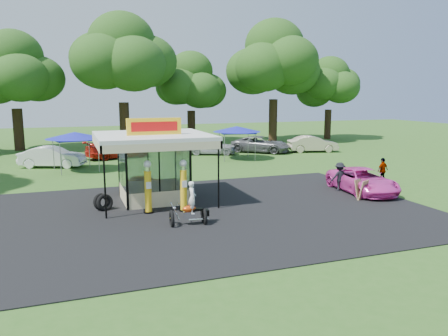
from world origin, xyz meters
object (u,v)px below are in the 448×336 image
Objects in this scene: gas_station_kiosk at (153,166)px; a_frame_sign at (361,190)px; gas_pump_right at (184,187)px; motorcycle at (191,208)px; spectator_east_a at (340,177)px; bg_car_d at (261,144)px; pink_sedan at (362,181)px; bg_car_b at (117,149)px; kiosk_car at (146,183)px; bg_car_e at (313,144)px; bg_car_a at (52,157)px; gas_pump_left at (148,188)px; tent_west at (75,136)px; spectator_east_b at (383,170)px; bg_car_c at (211,146)px; tent_east at (237,129)px.

gas_station_kiosk is 5.21× the size of a_frame_sign.
motorcycle is (-0.25, -2.14, -0.41)m from gas_pump_right.
spectator_east_a is 0.30× the size of bg_car_d.
gas_pump_right is 10.14m from pink_sedan.
a_frame_sign is 0.20× the size of bg_car_b.
gas_pump_right is 0.85× the size of kiosk_car.
bg_car_d is at bearing 56.82° from a_frame_sign.
motorcycle reaches higher than bg_car_e.
bg_car_a is 22.53m from bg_car_e.
motorcycle is 0.35× the size of bg_car_d.
a_frame_sign is at bearing -5.99° from gas_pump_left.
bg_car_e is 1.17× the size of tent_west.
tent_west is at bearing 144.84° from pink_sedan.
kiosk_car is at bearing 136.36° from bg_car_e.
motorcycle is 9.33m from a_frame_sign.
pink_sedan is (11.02, -4.16, 0.19)m from kiosk_car.
tent_west is (-3.41, -5.34, 1.70)m from bg_car_b.
bg_car_b is at bearing 90.20° from gas_station_kiosk.
gas_station_kiosk is 10.19m from spectator_east_a.
gas_station_kiosk reaches higher than spectator_east_b.
gas_pump_left is 1.58× the size of spectator_east_b.
pink_sedan is at bearing 18.71° from spectator_east_b.
gas_pump_left is 14.71m from spectator_east_b.
bg_car_b is (-0.70, 20.52, 0.03)m from motorcycle.
bg_car_d is (1.80, 17.11, 0.08)m from pink_sedan.
spectator_east_a reaches higher than bg_car_c.
gas_pump_right is 0.45× the size of bg_car_d.
bg_car_b reaches higher than bg_car_c.
gas_pump_right is 2.19m from motorcycle.
kiosk_car is at bearing 177.09° from bg_car_d.
motorcycle reaches higher than bg_car_d.
spectator_east_a is 20.60m from bg_car_a.
bg_car_b is 6.56m from tent_west.
pink_sedan is 17.04m from bg_car_e.
bg_car_a is (-5.07, 10.54, 0.28)m from kiosk_car.
tent_east is (9.82, 14.21, 1.31)m from gas_pump_left.
tent_east reaches higher than bg_car_e.
spectator_east_b and bg_car_a have the same top height.
spectator_east_a is at bearing 5.56° from gas_pump_left.
bg_car_b is 10.15m from tent_east.
spectator_east_a is (-0.95, 0.74, 0.14)m from pink_sedan.
gas_pump_right is 21.28m from bg_car_d.
a_frame_sign is 0.19× the size of bg_car_d.
a_frame_sign is 0.68× the size of spectator_east_b.
spectator_east_b is 0.33× the size of bg_car_a.
a_frame_sign is (9.89, -3.37, -1.26)m from gas_station_kiosk.
bg_car_a is at bearing 143.27° from pink_sedan.
bg_car_a reaches higher than bg_car_c.
tent_east reaches higher than gas_pump_left.
gas_station_kiosk reaches higher than tent_east.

